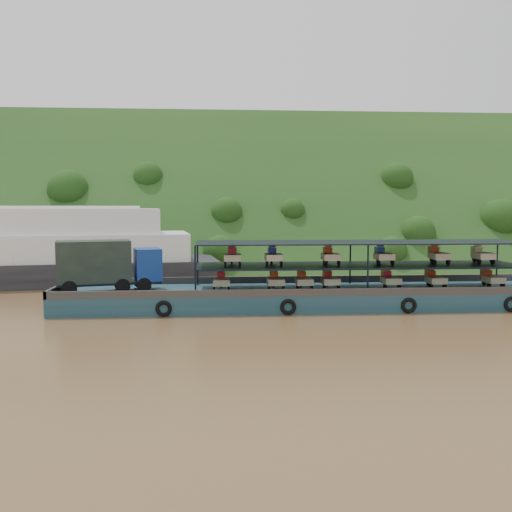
{
  "coord_description": "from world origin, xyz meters",
  "views": [
    {
      "loc": [
        -5.18,
        -40.93,
        7.09
      ],
      "look_at": [
        -2.0,
        3.0,
        3.2
      ],
      "focal_mm": 40.0,
      "sensor_mm": 36.0,
      "label": 1
    }
  ],
  "objects": [
    {
      "name": "passenger_ferry",
      "position": [
        -22.6,
        11.86,
        3.07
      ],
      "size": [
        35.86,
        13.34,
        7.09
      ],
      "rotation": [
        0.0,
        0.0,
        0.13
      ],
      "color": "black",
      "rests_on": "ground"
    },
    {
      "name": "ground",
      "position": [
        0.0,
        0.0,
        0.0
      ],
      "size": [
        160.0,
        160.0,
        0.0
      ],
      "primitive_type": "plane",
      "color": "brown",
      "rests_on": "ground"
    },
    {
      "name": "hillside",
      "position": [
        0.0,
        36.0,
        0.0
      ],
      "size": [
        140.0,
        39.6,
        39.6
      ],
      "primitive_type": "cube",
      "rotation": [
        0.79,
        0.0,
        0.0
      ],
      "color": "#193B15",
      "rests_on": "ground"
    },
    {
      "name": "cargo_barge",
      "position": [
        0.14,
        -1.23,
        1.18
      ],
      "size": [
        35.09,
        7.18,
        4.73
      ],
      "color": "#133744",
      "rests_on": "ground"
    }
  ]
}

